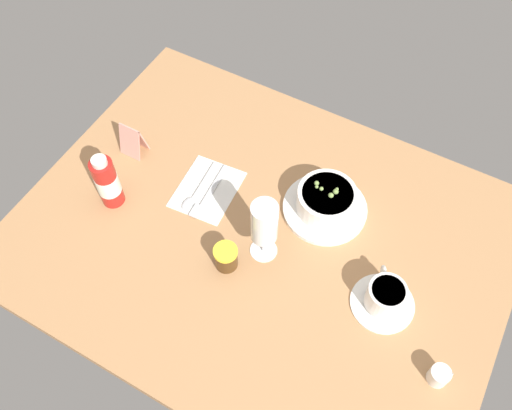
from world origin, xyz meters
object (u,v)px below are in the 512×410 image
Objects in this scene: porridge_bowl at (326,202)px; menu_card at (132,139)px; cutlery_setting at (206,190)px; wine_glass at (264,224)px; coffee_cup at (385,297)px; jam_jar at (226,257)px; creamer_jug at (439,376)px; sauce_bottle_red at (107,182)px.

menu_card is (49.70, 7.08, 0.88)cm from porridge_bowl.
wine_glass is (-19.99, 7.60, 11.13)cm from cutlery_setting.
porridge_bowl is at bearing -171.90° from menu_card.
jam_jar is at bearing 13.25° from coffee_cup.
jam_jar is at bearing 155.94° from menu_card.
sauce_bottle_red is (81.38, -3.27, 5.13)cm from creamer_jug.
menu_card reaches higher than coffee_cup.
menu_card reaches higher than cutlery_setting.
menu_card reaches higher than jam_jar.
porridge_bowl is at bearing -36.80° from coffee_cup.
coffee_cup reaches higher than creamer_jug.
sauce_bottle_red is at bearing 5.44° from coffee_cup.
sauce_bottle_red reaches higher than menu_card.
cutlery_setting is 22.77cm from menu_card.
jam_jar is 32.62cm from sauce_bottle_red.
wine_glass is (28.14, 1.02, 8.17)cm from coffee_cup.
creamer_jug is at bearing 168.87° from wine_glass.
jam_jar is at bearing 177.07° from sauce_bottle_red.
creamer_jug is 0.28× the size of wine_glass.
cutlery_setting is 65.50cm from creamer_jug.
sauce_bottle_red is 15.63cm from menu_card.
cutlery_setting is at bearing 18.06° from porridge_bowl.
coffee_cup is 34.66cm from jam_jar.
wine_glass reaches higher than menu_card.
jam_jar is (5.61, 6.93, -8.30)cm from wine_glass.
menu_card is (42.31, -9.46, -7.00)cm from wine_glass.
menu_card is (85.77, -18.00, 2.29)cm from creamer_jug.
creamer_jug is at bearing 148.03° from coffee_cup.
sauce_bottle_red is at bearing 25.70° from porridge_bowl.
sauce_bottle_red reaches higher than creamer_jug.
porridge_bowl is at bearing -118.99° from jam_jar.
creamer_jug is 81.61cm from sauce_bottle_red.
sauce_bottle_red is at bearing -2.30° from creamer_jug.
jam_jar is (13.00, 23.46, -0.42)cm from porridge_bowl.
jam_jar is at bearing 61.01° from porridge_bowl.
wine_glass is at bearing 159.17° from cutlery_setting.
porridge_bowl is 50.21cm from menu_card.
sauce_bottle_red reaches higher than jam_jar.
sauce_bottle_red is at bearing -2.93° from jam_jar.
wine_glass is 38.52cm from sauce_bottle_red.
coffee_cup is (-48.12, 6.59, 2.96)cm from cutlery_setting.
creamer_jug is 49.10cm from jam_jar.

